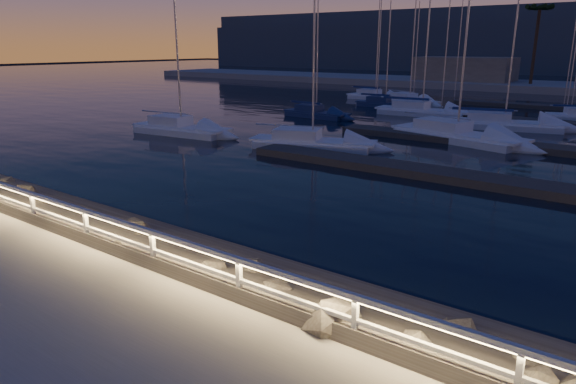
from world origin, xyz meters
name	(u,v)px	position (x,y,z in m)	size (l,w,h in m)	color
ground	(209,288)	(0.00, 0.00, 0.00)	(400.00, 400.00, 0.00)	#AAA399
harbor_water	(519,141)	(0.00, 31.22, -0.97)	(400.00, 440.00, 0.60)	black
guard_rail	(205,258)	(-0.07, 0.00, 0.77)	(44.11, 0.12, 1.06)	white
riprap	(300,291)	(1.59, 1.56, -0.23)	(37.09, 2.65, 1.38)	#615B53
floating_docks	(524,131)	(0.00, 32.50, -0.40)	(22.00, 36.00, 0.40)	#524C44
palm_left	(540,11)	(-8.00, 72.00, 10.14)	(3.00, 3.00, 11.20)	brown
distant_hills	(528,49)	(-22.13, 133.69, 4.74)	(230.00, 37.50, 18.00)	#374555
sailboat_a	(179,128)	(-20.22, 17.31, -0.13)	(8.05, 3.23, 13.42)	white
sailboat_c	(454,134)	(-3.18, 26.56, -0.13)	(9.75, 5.08, 15.94)	white
sailboat_e	(315,113)	(-17.32, 30.85, -0.19)	(6.48, 2.33, 10.90)	navy
sailboat_f	(309,141)	(-9.56, 18.48, -0.16)	(8.10, 4.66, 13.34)	white
sailboat_g	(501,123)	(-2.01, 33.91, -0.15)	(9.11, 4.58, 14.90)	white
sailboat_i	(384,103)	(-15.85, 41.80, -0.19)	(6.39, 2.26, 10.77)	navy
sailboat_j	(420,110)	(-10.18, 37.62, -0.13)	(8.66, 3.10, 14.50)	white
sailboat_m	(374,96)	(-20.20, 47.98, -0.16)	(7.33, 2.87, 12.24)	white
sailboat_n	(408,100)	(-15.01, 46.08, -0.17)	(7.68, 4.79, 12.73)	white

